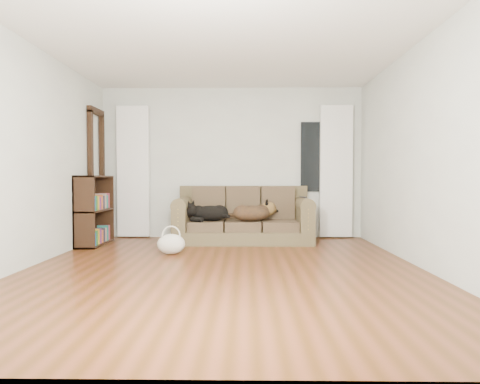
{
  "coord_description": "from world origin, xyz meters",
  "views": [
    {
      "loc": [
        0.25,
        -4.49,
        1.01
      ],
      "look_at": [
        0.16,
        1.6,
        0.82
      ],
      "focal_mm": 30.0,
      "sensor_mm": 36.0,
      "label": 1
    }
  ],
  "objects_px": {
    "dog_black_lab": "(208,213)",
    "dog_shepherd": "(253,212)",
    "tote_bag": "(171,242)",
    "bookshelf": "(94,212)",
    "sofa": "(243,214)"
  },
  "relations": [
    {
      "from": "dog_shepherd",
      "to": "bookshelf",
      "type": "xyz_separation_m",
      "value": [
        -2.46,
        -0.22,
        0.01
      ]
    },
    {
      "from": "sofa",
      "to": "dog_black_lab",
      "type": "xyz_separation_m",
      "value": [
        -0.56,
        -0.1,
        0.03
      ]
    },
    {
      "from": "tote_bag",
      "to": "bookshelf",
      "type": "bearing_deg",
      "value": 150.0
    },
    {
      "from": "sofa",
      "to": "dog_shepherd",
      "type": "xyz_separation_m",
      "value": [
        0.16,
        -0.11,
        0.04
      ]
    },
    {
      "from": "tote_bag",
      "to": "dog_shepherd",
      "type": "bearing_deg",
      "value": 41.18
    },
    {
      "from": "sofa",
      "to": "bookshelf",
      "type": "relative_size",
      "value": 2.03
    },
    {
      "from": "dog_shepherd",
      "to": "bookshelf",
      "type": "height_order",
      "value": "bookshelf"
    },
    {
      "from": "tote_bag",
      "to": "bookshelf",
      "type": "height_order",
      "value": "bookshelf"
    },
    {
      "from": "sofa",
      "to": "dog_black_lab",
      "type": "height_order",
      "value": "sofa"
    },
    {
      "from": "dog_shepherd",
      "to": "sofa",
      "type": "bearing_deg",
      "value": -45.76
    },
    {
      "from": "dog_black_lab",
      "to": "dog_shepherd",
      "type": "bearing_deg",
      "value": 6.71
    },
    {
      "from": "dog_black_lab",
      "to": "tote_bag",
      "type": "relative_size",
      "value": 1.58
    },
    {
      "from": "dog_black_lab",
      "to": "tote_bag",
      "type": "height_order",
      "value": "dog_black_lab"
    },
    {
      "from": "dog_black_lab",
      "to": "bookshelf",
      "type": "height_order",
      "value": "bookshelf"
    },
    {
      "from": "dog_black_lab",
      "to": "bookshelf",
      "type": "distance_m",
      "value": 1.75
    }
  ]
}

